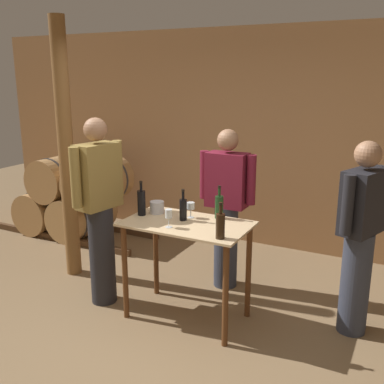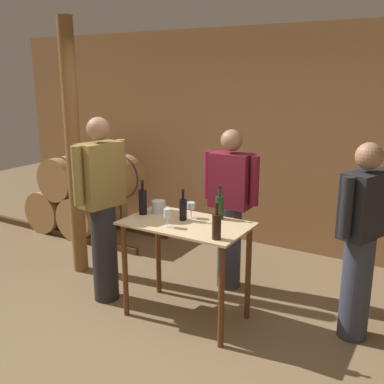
{
  "view_description": "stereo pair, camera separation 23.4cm",
  "coord_description": "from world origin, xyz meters",
  "px_view_note": "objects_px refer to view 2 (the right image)",
  "views": [
    {
      "loc": [
        1.71,
        -2.68,
        2.13
      ],
      "look_at": [
        -0.01,
        0.66,
        1.15
      ],
      "focal_mm": 42.0,
      "sensor_mm": 36.0,
      "label": 1
    },
    {
      "loc": [
        1.92,
        -2.56,
        2.13
      ],
      "look_at": [
        -0.01,
        0.66,
        1.15
      ],
      "focal_mm": 42.0,
      "sensor_mm": 36.0,
      "label": 2
    }
  ],
  "objects_px": {
    "wine_bottle_far_left": "(143,201)",
    "wine_bottle_right": "(217,226)",
    "wine_glass_near_center": "(191,206)",
    "wine_bottle_left": "(183,208)",
    "wine_bottle_center": "(219,207)",
    "person_visitor_bearded": "(102,207)",
    "wine_glass_near_left": "(167,214)",
    "ice_bucket": "(159,207)",
    "person_visitor_with_scarf": "(230,207)",
    "wooden_post": "(73,151)",
    "person_host": "(361,239)"
  },
  "relations": [
    {
      "from": "wine_glass_near_center",
      "to": "person_visitor_with_scarf",
      "type": "distance_m",
      "value": 0.63
    },
    {
      "from": "wine_bottle_right",
      "to": "person_visitor_bearded",
      "type": "relative_size",
      "value": 0.16
    },
    {
      "from": "wine_bottle_far_left",
      "to": "wine_bottle_right",
      "type": "xyz_separation_m",
      "value": [
        0.88,
        -0.22,
        -0.01
      ]
    },
    {
      "from": "wine_bottle_left",
      "to": "wine_bottle_center",
      "type": "distance_m",
      "value": 0.32
    },
    {
      "from": "person_visitor_bearded",
      "to": "wine_bottle_right",
      "type": "bearing_deg",
      "value": -4.99
    },
    {
      "from": "wine_glass_near_left",
      "to": "ice_bucket",
      "type": "bearing_deg",
      "value": 135.07
    },
    {
      "from": "ice_bucket",
      "to": "wine_bottle_center",
      "type": "bearing_deg",
      "value": 12.59
    },
    {
      "from": "wine_glass_near_left",
      "to": "person_visitor_bearded",
      "type": "distance_m",
      "value": 0.78
    },
    {
      "from": "wine_glass_near_center",
      "to": "person_visitor_bearded",
      "type": "bearing_deg",
      "value": -163.02
    },
    {
      "from": "wine_glass_near_left",
      "to": "ice_bucket",
      "type": "distance_m",
      "value": 0.42
    },
    {
      "from": "wine_bottle_right",
      "to": "ice_bucket",
      "type": "bearing_deg",
      "value": 156.63
    },
    {
      "from": "wooden_post",
      "to": "wine_glass_near_center",
      "type": "bearing_deg",
      "value": -4.32
    },
    {
      "from": "wine_glass_near_left",
      "to": "person_visitor_bearded",
      "type": "relative_size",
      "value": 0.09
    },
    {
      "from": "wine_bottle_center",
      "to": "person_visitor_with_scarf",
      "type": "relative_size",
      "value": 0.18
    },
    {
      "from": "wine_bottle_left",
      "to": "wine_bottle_far_left",
      "type": "bearing_deg",
      "value": -174.31
    },
    {
      "from": "wine_bottle_right",
      "to": "person_visitor_with_scarf",
      "type": "height_order",
      "value": "person_visitor_with_scarf"
    },
    {
      "from": "wooden_post",
      "to": "wine_glass_near_left",
      "type": "bearing_deg",
      "value": -16.3
    },
    {
      "from": "wooden_post",
      "to": "person_visitor_with_scarf",
      "type": "relative_size",
      "value": 1.66
    },
    {
      "from": "wooden_post",
      "to": "wine_bottle_center",
      "type": "bearing_deg",
      "value": -0.34
    },
    {
      "from": "ice_bucket",
      "to": "wine_glass_near_left",
      "type": "bearing_deg",
      "value": -44.93
    },
    {
      "from": "wine_glass_near_left",
      "to": "person_visitor_with_scarf",
      "type": "xyz_separation_m",
      "value": [
        0.13,
        0.92,
        -0.15
      ]
    },
    {
      "from": "wooden_post",
      "to": "person_visitor_with_scarf",
      "type": "distance_m",
      "value": 1.75
    },
    {
      "from": "wine_glass_near_center",
      "to": "wine_bottle_far_left",
      "type": "bearing_deg",
      "value": -162.58
    },
    {
      "from": "wine_bottle_right",
      "to": "wine_glass_near_center",
      "type": "distance_m",
      "value": 0.57
    },
    {
      "from": "wine_bottle_right",
      "to": "wine_glass_near_center",
      "type": "relative_size",
      "value": 2.07
    },
    {
      "from": "wine_bottle_right",
      "to": "wine_glass_near_center",
      "type": "xyz_separation_m",
      "value": [
        -0.45,
        0.36,
        -0.0
      ]
    },
    {
      "from": "wine_bottle_center",
      "to": "person_visitor_bearded",
      "type": "xyz_separation_m",
      "value": [
        -1.05,
        -0.35,
        -0.07
      ]
    },
    {
      "from": "ice_bucket",
      "to": "person_host",
      "type": "bearing_deg",
      "value": 10.56
    },
    {
      "from": "wooden_post",
      "to": "wine_glass_near_center",
      "type": "height_order",
      "value": "wooden_post"
    },
    {
      "from": "wine_bottle_left",
      "to": "wine_glass_near_center",
      "type": "relative_size",
      "value": 1.99
    },
    {
      "from": "ice_bucket",
      "to": "person_visitor_bearded",
      "type": "relative_size",
      "value": 0.07
    },
    {
      "from": "wine_bottle_left",
      "to": "wine_glass_near_left",
      "type": "xyz_separation_m",
      "value": [
        -0.02,
        -0.22,
        0.01
      ]
    },
    {
      "from": "wine_bottle_far_left",
      "to": "wine_bottle_left",
      "type": "height_order",
      "value": "wine_bottle_far_left"
    },
    {
      "from": "wooden_post",
      "to": "person_host",
      "type": "distance_m",
      "value": 2.96
    },
    {
      "from": "wooden_post",
      "to": "wine_glass_near_center",
      "type": "distance_m",
      "value": 1.56
    },
    {
      "from": "wine_bottle_center",
      "to": "wine_glass_near_left",
      "type": "relative_size",
      "value": 1.88
    },
    {
      "from": "wooden_post",
      "to": "wine_bottle_right",
      "type": "height_order",
      "value": "wooden_post"
    },
    {
      "from": "wine_bottle_far_left",
      "to": "person_visitor_bearded",
      "type": "relative_size",
      "value": 0.18
    },
    {
      "from": "wine_glass_near_center",
      "to": "wine_glass_near_left",
      "type": "bearing_deg",
      "value": -97.34
    },
    {
      "from": "wine_glass_near_left",
      "to": "person_host",
      "type": "height_order",
      "value": "person_host"
    },
    {
      "from": "wine_bottle_left",
      "to": "ice_bucket",
      "type": "height_order",
      "value": "wine_bottle_left"
    },
    {
      "from": "wine_bottle_right",
      "to": "wine_glass_near_center",
      "type": "height_order",
      "value": "wine_bottle_right"
    },
    {
      "from": "wine_bottle_center",
      "to": "wine_glass_near_center",
      "type": "xyz_separation_m",
      "value": [
        -0.23,
        -0.1,
        -0.01
      ]
    },
    {
      "from": "wine_bottle_far_left",
      "to": "wine_bottle_right",
      "type": "relative_size",
      "value": 1.09
    },
    {
      "from": "wine_bottle_far_left",
      "to": "wine_bottle_right",
      "type": "bearing_deg",
      "value": -14.4
    },
    {
      "from": "wine_glass_near_left",
      "to": "ice_bucket",
      "type": "height_order",
      "value": "wine_glass_near_left"
    },
    {
      "from": "wooden_post",
      "to": "wine_bottle_center",
      "type": "height_order",
      "value": "wooden_post"
    },
    {
      "from": "wine_glass_near_left",
      "to": "person_visitor_with_scarf",
      "type": "distance_m",
      "value": 0.94
    },
    {
      "from": "wine_bottle_right",
      "to": "wine_glass_near_left",
      "type": "bearing_deg",
      "value": 175.03
    },
    {
      "from": "wooden_post",
      "to": "wine_glass_near_center",
      "type": "xyz_separation_m",
      "value": [
        1.52,
        -0.11,
        -0.35
      ]
    }
  ]
}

